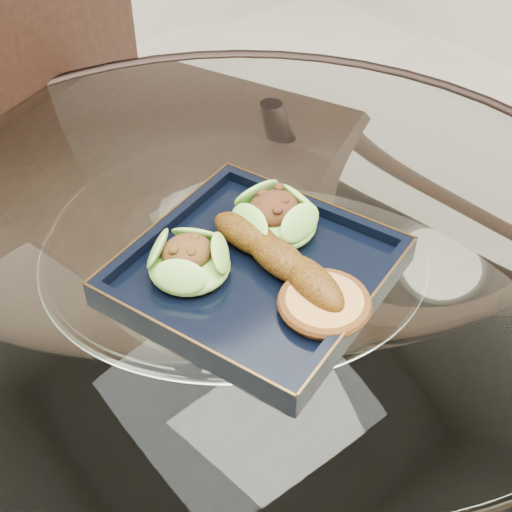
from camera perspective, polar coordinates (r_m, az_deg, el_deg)
dining_table at (r=0.95m, az=-1.49°, el=-8.78°), size 1.13×1.13×0.77m
dining_chair at (r=1.28m, az=-10.46°, el=5.56°), size 0.59×0.59×1.05m
navy_plate at (r=0.81m, az=-0.00°, el=-1.56°), size 0.34×0.34×0.02m
lettuce_wrap_left at (r=0.79m, az=-5.36°, el=-0.50°), size 0.12×0.12×0.03m
lettuce_wrap_right at (r=0.84m, az=1.54°, el=2.97°), size 0.13×0.13×0.04m
roasted_plantain at (r=0.79m, az=1.84°, el=-0.15°), size 0.05×0.20×0.04m
crumb_patty at (r=0.76m, az=5.48°, el=-3.87°), size 0.11×0.11×0.02m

